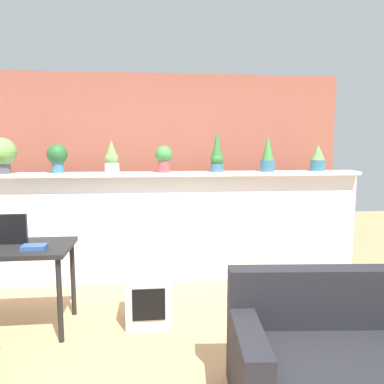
{
  "coord_description": "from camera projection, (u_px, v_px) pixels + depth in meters",
  "views": [
    {
      "loc": [
        -0.14,
        -2.31,
        1.62
      ],
      "look_at": [
        0.2,
        1.01,
        1.18
      ],
      "focal_mm": 34.86,
      "sensor_mm": 36.0,
      "label": 1
    }
  ],
  "objects": [
    {
      "name": "couch",
      "position": [
        359.0,
        362.0,
        2.29
      ],
      "size": [
        1.62,
        0.89,
        0.8
      ],
      "color": "black",
      "rests_on": "ground"
    },
    {
      "name": "desk",
      "position": [
        5.0,
        256.0,
        3.17
      ],
      "size": [
        1.1,
        0.6,
        0.75
      ],
      "color": "black",
      "rests_on": "ground"
    },
    {
      "name": "book_on_desk",
      "position": [
        34.0,
        247.0,
        3.08
      ],
      "size": [
        0.19,
        0.13,
        0.04
      ],
      "primitive_type": "cube",
      "color": "#2D4C8C",
      "rests_on": "desk"
    },
    {
      "name": "side_cube_shelf",
      "position": [
        149.0,
        295.0,
        3.38
      ],
      "size": [
        0.4,
        0.41,
        0.5
      ],
      "color": "silver",
      "rests_on": "ground"
    },
    {
      "name": "potted_plant_3",
      "position": [
        164.0,
        157.0,
        4.22
      ],
      "size": [
        0.2,
        0.2,
        0.3
      ],
      "color": "#B7474C",
      "rests_on": "plant_shelf"
    },
    {
      "name": "potted_plant_1",
      "position": [
        57.0,
        156.0,
        4.14
      ],
      "size": [
        0.22,
        0.22,
        0.32
      ],
      "color": "#386B84",
      "rests_on": "plant_shelf"
    },
    {
      "name": "tv_monitor",
      "position": [
        5.0,
        229.0,
        3.22
      ],
      "size": [
        0.37,
        0.04,
        0.26
      ],
      "primitive_type": "cube",
      "color": "black",
      "rests_on": "desk"
    },
    {
      "name": "potted_plant_5",
      "position": [
        268.0,
        155.0,
        4.34
      ],
      "size": [
        0.17,
        0.17,
        0.42
      ],
      "color": "#386B84",
      "rests_on": "plant_shelf"
    },
    {
      "name": "divider_wall",
      "position": [
        167.0,
        228.0,
        4.4
      ],
      "size": [
        4.57,
        0.16,
        1.25
      ],
      "primitive_type": "cube",
      "color": "silver",
      "rests_on": "ground"
    },
    {
      "name": "plant_shelf",
      "position": [
        166.0,
        174.0,
        4.28
      ],
      "size": [
        4.57,
        0.28,
        0.04
      ],
      "primitive_type": "cube",
      "color": "silver",
      "rests_on": "divider_wall"
    },
    {
      "name": "potted_plant_6",
      "position": [
        318.0,
        158.0,
        4.43
      ],
      "size": [
        0.17,
        0.17,
        0.31
      ],
      "color": "#386B84",
      "rests_on": "plant_shelf"
    },
    {
      "name": "potted_plant_4",
      "position": [
        217.0,
        154.0,
        4.28
      ],
      "size": [
        0.15,
        0.15,
        0.48
      ],
      "color": "#386B84",
      "rests_on": "plant_shelf"
    },
    {
      "name": "brick_wall_behind",
      "position": [
        165.0,
        172.0,
        4.91
      ],
      "size": [
        4.57,
        0.1,
        2.5
      ],
      "primitive_type": "cube",
      "color": "#9E5442",
      "rests_on": "ground"
    },
    {
      "name": "potted_plant_0",
      "position": [
        2.0,
        153.0,
        4.04
      ],
      "size": [
        0.31,
        0.31,
        0.39
      ],
      "color": "#4C4C51",
      "rests_on": "plant_shelf"
    },
    {
      "name": "potted_plant_2",
      "position": [
        112.0,
        158.0,
        4.17
      ],
      "size": [
        0.16,
        0.16,
        0.37
      ],
      "color": "silver",
      "rests_on": "plant_shelf"
    }
  ]
}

